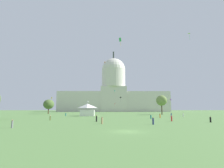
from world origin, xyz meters
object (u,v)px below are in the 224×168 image
object	(u,v)px
person_grey_near_tent	(12,124)
kite_turquoise_mid	(115,91)
event_tent	(88,110)
person_teal_edge_east	(151,117)
kite_green_mid	(120,40)
tree_east_far	(161,101)
person_red_back_left	(172,119)
person_navy_front_left	(153,121)
kite_violet_low	(171,100)
kite_red_low	(115,104)
person_black_edge_west	(96,119)
kite_lime_high	(190,34)
person_denim_lawn_far_right	(171,115)
person_olive_front_right	(50,118)
kite_yellow_low	(52,98)
person_black_front_center	(210,120)
person_teal_mid_left	(66,115)
person_white_near_tree_west	(183,115)
kite_black_low	(121,97)
capitol_building	(114,92)
kite_white_low	(88,102)
kite_orange_high	(105,62)
tree_west_mid	(49,104)
person_tan_near_tree_east	(102,121)
person_orange_lawn_far_left	(160,116)

from	to	relation	value
person_grey_near_tent	kite_turquoise_mid	distance (m)	148.77
event_tent	person_teal_edge_east	world-z (taller)	event_tent
kite_green_mid	tree_east_far	bearing A→B (deg)	-47.53
tree_east_far	person_teal_edge_east	bearing A→B (deg)	-110.78
person_grey_near_tent	person_red_back_left	bearing A→B (deg)	-78.80
person_navy_front_left	kite_violet_low	bearing A→B (deg)	78.91
kite_red_low	person_black_edge_west	bearing A→B (deg)	-164.02
kite_lime_high	kite_red_low	xyz separation A→B (m)	(-36.58, 107.34, -34.16)
person_denim_lawn_far_right	kite_red_low	world-z (taller)	kite_red_low
person_black_edge_west	person_olive_front_right	size ratio (longest dim) A/B	1.15
person_grey_near_tent	kite_yellow_low	distance (m)	82.98
person_black_front_center	person_teal_mid_left	bearing A→B (deg)	-54.31
person_teal_mid_left	kite_violet_low	xyz separation A→B (m)	(60.27, 27.36, 8.55)
person_white_near_tree_west	kite_black_low	distance (m)	65.51
kite_yellow_low	kite_turquoise_mid	distance (m)	78.34
person_black_edge_west	kite_green_mid	size ratio (longest dim) A/B	0.55
kite_lime_high	kite_red_low	distance (m)	118.43
person_denim_lawn_far_right	person_red_back_left	bearing A→B (deg)	-123.29
person_black_edge_west	kite_black_low	size ratio (longest dim) A/B	0.54
kite_lime_high	person_olive_front_right	bearing A→B (deg)	-164.82
person_navy_front_left	person_black_edge_west	world-z (taller)	person_black_edge_west
person_navy_front_left	kite_red_low	bearing A→B (deg)	102.05
capitol_building	kite_violet_low	size ratio (longest dim) A/B	151.11
person_red_back_left	kite_lime_high	distance (m)	61.93
person_black_front_center	kite_black_low	xyz separation A→B (m)	(-17.61, 91.81, 11.40)
event_tent	tree_east_far	size ratio (longest dim) A/B	0.63
capitol_building	person_denim_lawn_far_right	bearing A→B (deg)	-80.49
person_black_front_center	kite_white_low	bearing A→B (deg)	-81.33
person_teal_edge_east	person_black_edge_west	xyz separation A→B (m)	(-18.00, -14.04, 0.15)
event_tent	kite_lime_high	xyz separation A→B (m)	(52.89, 0.86, 39.54)
person_black_edge_west	kite_orange_high	distance (m)	141.31
person_white_near_tree_west	kite_violet_low	bearing A→B (deg)	-60.18
tree_west_mid	kite_red_low	size ratio (longest dim) A/B	2.42
kite_black_low	kite_orange_high	xyz separation A→B (m)	(-13.69, 42.90, 39.12)
person_tan_near_tree_east	kite_red_low	size ratio (longest dim) A/B	0.41
tree_east_far	person_black_front_center	world-z (taller)	tree_east_far
person_tan_near_tree_east	person_red_back_left	distance (m)	21.03
tree_west_mid	kite_yellow_low	xyz separation A→B (m)	(5.56, -11.47, 3.47)
kite_black_low	kite_violet_low	size ratio (longest dim) A/B	3.73
kite_red_low	kite_green_mid	size ratio (longest dim) A/B	1.29
capitol_building	person_grey_near_tent	xyz separation A→B (m)	(-22.42, -183.33, -22.51)
kite_violet_low	kite_white_low	size ratio (longest dim) A/B	0.33
person_white_near_tree_west	kite_turquoise_mid	xyz separation A→B (m)	(-26.97, 100.78, 20.63)
capitol_building	kite_turquoise_mid	bearing A→B (deg)	-89.41
person_teal_edge_east	kite_green_mid	size ratio (longest dim) A/B	0.46
tree_west_mid	kite_red_low	xyz separation A→B (m)	(47.82, 71.36, 1.82)
person_black_edge_west	person_white_near_tree_west	bearing A→B (deg)	-98.40
person_red_back_left	kite_turquoise_mid	world-z (taller)	kite_turquoise_mid
person_red_back_left	person_orange_lawn_far_left	bearing A→B (deg)	-32.96
event_tent	person_tan_near_tree_east	xyz separation A→B (m)	(9.08, -46.34, -2.21)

